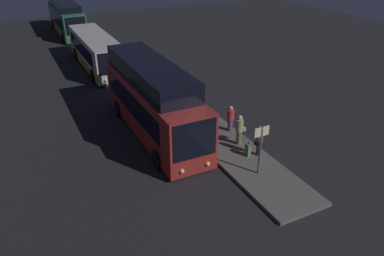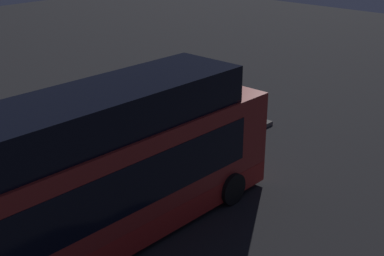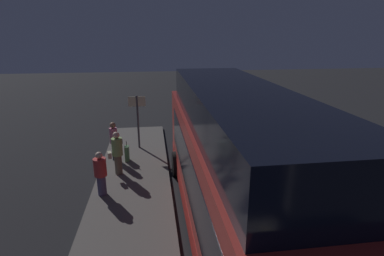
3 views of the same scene
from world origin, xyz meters
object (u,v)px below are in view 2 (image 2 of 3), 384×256
(passenger_with_bags, at_px, (86,141))
(sign_post, at_px, (197,95))
(suitcase, at_px, (159,136))
(passenger_boarding, at_px, (153,116))
(passenger_waiting, at_px, (129,129))
(bus_lead, at_px, (108,175))

(passenger_with_bags, distance_m, sign_post, 4.75)
(suitcase, bearing_deg, passenger_with_bags, 166.92)
(passenger_boarding, xyz_separation_m, passenger_waiting, (-1.49, -0.27, -0.01))
(bus_lead, distance_m, passenger_boarding, 6.67)
(bus_lead, bearing_deg, passenger_waiting, 43.56)
(bus_lead, xyz_separation_m, passenger_with_bags, (2.23, 4.06, -0.91))
(passenger_boarding, bearing_deg, passenger_with_bags, -29.31)
(passenger_boarding, distance_m, passenger_with_bags, 3.11)
(passenger_with_bags, bearing_deg, bus_lead, 144.26)
(passenger_with_bags, xyz_separation_m, sign_post, (4.53, -1.15, 0.86))
(bus_lead, bearing_deg, suitcase, 33.43)
(passenger_waiting, relative_size, sign_post, 0.68)
(sign_post, bearing_deg, suitcase, 163.60)
(passenger_boarding, bearing_deg, suitcase, 42.67)
(bus_lead, distance_m, sign_post, 7.36)
(suitcase, xyz_separation_m, sign_post, (1.63, -0.48, 1.37))
(bus_lead, relative_size, suitcase, 11.61)
(passenger_boarding, relative_size, passenger_waiting, 0.98)
(passenger_boarding, xyz_separation_m, passenger_with_bags, (-3.10, 0.14, -0.11))
(passenger_with_bags, bearing_deg, passenger_boarding, -99.51)
(passenger_with_bags, bearing_deg, suitcase, -110.07)
(passenger_boarding, bearing_deg, sign_post, 117.73)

